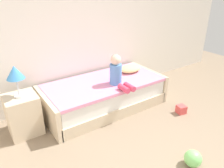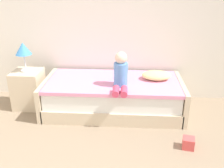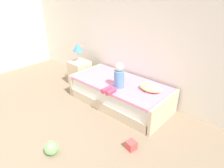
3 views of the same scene
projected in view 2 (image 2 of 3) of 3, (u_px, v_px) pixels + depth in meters
The scene contains 7 objects.
wall_rear at pixel (115, 11), 4.01m from camera, with size 7.20×0.10×2.90m, color silver.
bed at pixel (113, 96), 3.93m from camera, with size 2.11×1.00×0.50m.
nightstand at pixel (29, 89), 4.03m from camera, with size 0.44×0.44×0.60m, color beige.
table_lamp at pixel (23, 50), 3.79m from camera, with size 0.24×0.24×0.45m.
child_figure at pixel (121, 73), 3.53m from camera, with size 0.20×0.51×0.50m.
pillow at pixel (156, 75), 3.86m from camera, with size 0.44×0.30×0.13m, color #F2E58C.
toy_block at pixel (188, 143), 3.10m from camera, with size 0.14×0.14×0.14m, color #E54C4C.
Camera 2 is at (0.24, -1.54, 1.94)m, focal length 40.69 mm.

